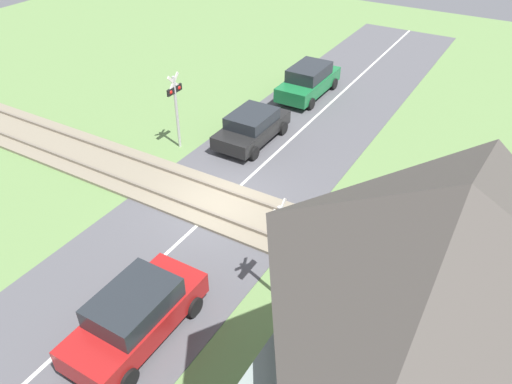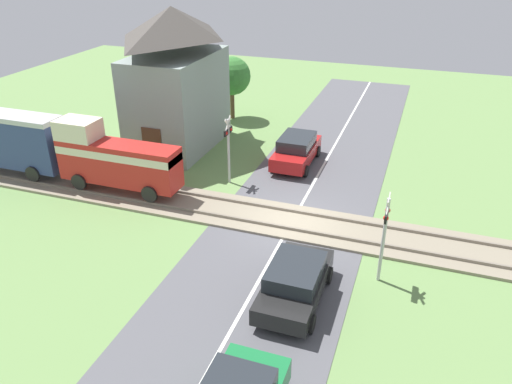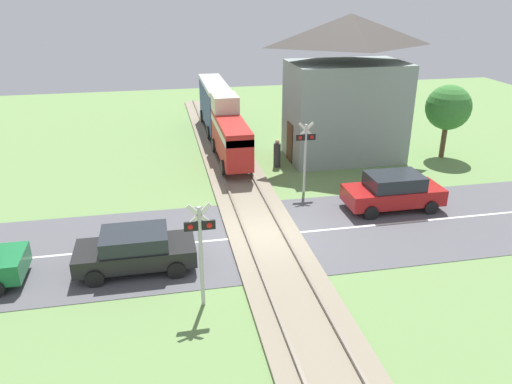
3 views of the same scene
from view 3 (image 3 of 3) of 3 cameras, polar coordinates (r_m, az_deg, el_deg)
The scene contains 11 objects.
ground_plane at distance 19.34m, azimuth 0.94°, elevation -5.07°, with size 60.00×60.00×0.00m, color #66894C.
road_surface at distance 19.34m, azimuth 0.94°, elevation -5.05°, with size 48.00×6.40×0.02m.
track_bed at distance 19.31m, azimuth 0.94°, elevation -4.89°, with size 2.80×48.00×0.24m.
train at distance 29.74m, azimuth -4.00°, elevation 8.75°, with size 1.58×12.88×3.18m.
car_near_crossing at distance 17.40m, azimuth -13.61°, elevation -6.38°, with size 3.99×1.95×1.41m.
car_far_side at distance 22.14m, azimuth 15.42°, elevation 0.12°, with size 4.15×1.93×1.57m.
crossing_signal_west_approach at distance 14.53m, azimuth -6.36°, elevation -5.69°, with size 0.90×0.18×3.37m.
crossing_signal_east_approach at distance 22.70m, azimuth 5.67°, elevation 4.98°, with size 0.90×0.18×3.37m.
station_building at distance 27.55m, azimuth 10.27°, elevation 11.29°, with size 6.54×4.10×7.63m.
pedestrian_by_station at distance 26.42m, azimuth 2.42°, elevation 4.33°, with size 0.37×0.37×1.51m.
tree_by_station at distance 29.33m, azimuth 21.13°, elevation 8.97°, with size 2.43×2.43×4.03m.
Camera 3 is at (-3.70, -16.70, 9.03)m, focal length 35.00 mm.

